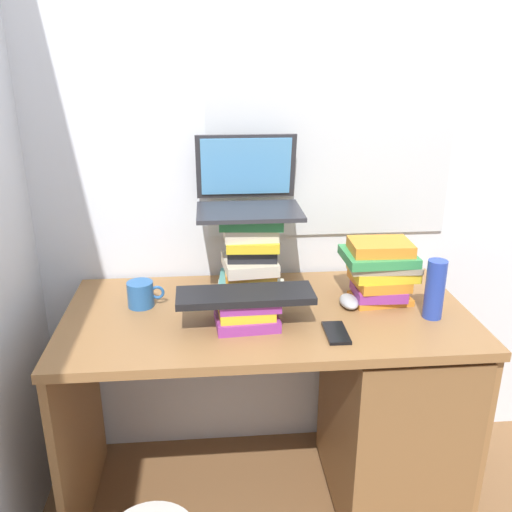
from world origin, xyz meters
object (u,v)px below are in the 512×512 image
object	(u,v)px
book_stack_tall	(251,255)
mug	(141,294)
laptop	(248,192)
water_bottle	(435,289)
computer_mouse	(349,301)
book_stack_side	(380,269)
cell_phone	(336,333)
desk	(362,401)
book_stack_keyboard_riser	(247,311)
keyboard	(245,295)

from	to	relation	value
book_stack_tall	mug	world-z (taller)	book_stack_tall
book_stack_tall	laptop	world-z (taller)	laptop
mug	water_bottle	distance (m)	0.95
laptop	computer_mouse	distance (m)	0.50
book_stack_tall	book_stack_side	world-z (taller)	book_stack_tall
laptop	cell_phone	world-z (taller)	laptop
desk	book_stack_tall	world-z (taller)	book_stack_tall
book_stack_tall	computer_mouse	xyz separation A→B (m)	(0.32, -0.12, -0.13)
desk	computer_mouse	xyz separation A→B (m)	(-0.06, 0.04, 0.37)
laptop	cell_phone	size ratio (longest dim) A/B	2.56
water_bottle	mug	bearing A→B (deg)	170.01
book_stack_side	computer_mouse	size ratio (longest dim) A/B	2.39
laptop	mug	xyz separation A→B (m)	(-0.37, -0.12, -0.31)
desk	book_stack_keyboard_riser	bearing A→B (deg)	-171.46
book_stack_tall	laptop	distance (m)	0.21
desk	water_bottle	bearing A→B (deg)	-18.60
mug	cell_phone	bearing A→B (deg)	-22.66
book_stack_keyboard_riser	keyboard	bearing A→B (deg)	-131.80
book_stack_tall	cell_phone	world-z (taller)	book_stack_tall
cell_phone	book_stack_keyboard_riser	bearing A→B (deg)	161.99
keyboard	water_bottle	bearing A→B (deg)	-0.80
book_stack_side	water_bottle	world-z (taller)	book_stack_side
book_stack_side	mug	xyz separation A→B (m)	(-0.80, 0.02, -0.07)
desk	keyboard	size ratio (longest dim) A/B	3.15
book_stack_keyboard_riser	laptop	xyz separation A→B (m)	(0.02, 0.28, 0.31)
book_stack_keyboard_riser	book_stack_side	bearing A→B (deg)	17.29
computer_mouse	keyboard	bearing A→B (deg)	-163.45
computer_mouse	water_bottle	bearing A→B (deg)	-22.30
book_stack_keyboard_riser	book_stack_side	xyz separation A→B (m)	(0.46, 0.14, 0.07)
book_stack_keyboard_riser	book_stack_tall	bearing A→B (deg)	82.53
book_stack_tall	book_stack_keyboard_riser	bearing A→B (deg)	-97.47
book_stack_tall	computer_mouse	world-z (taller)	book_stack_tall
keyboard	cell_phone	world-z (taller)	keyboard
book_stack_tall	keyboard	distance (m)	0.24
keyboard	mug	xyz separation A→B (m)	(-0.34, 0.17, -0.06)
book_stack_keyboard_riser	keyboard	world-z (taller)	keyboard
laptop	book_stack_keyboard_riser	bearing A→B (deg)	-94.97
desk	book_stack_tall	size ratio (longest dim) A/B	4.49
mug	water_bottle	bearing A→B (deg)	-9.99
desk	book_stack_tall	bearing A→B (deg)	156.91
book_stack_tall	computer_mouse	bearing A→B (deg)	-21.10
computer_mouse	mug	size ratio (longest dim) A/B	0.85
desk	keyboard	distance (m)	0.62
desk	computer_mouse	bearing A→B (deg)	146.97
desk	book_stack_side	world-z (taller)	book_stack_side
book_stack_tall	keyboard	size ratio (longest dim) A/B	0.70
book_stack_tall	laptop	xyz separation A→B (m)	(-0.00, 0.06, 0.20)
laptop	mug	bearing A→B (deg)	-161.64
book_stack_tall	cell_phone	xyz separation A→B (m)	(0.23, -0.31, -0.14)
desk	cell_phone	bearing A→B (deg)	-133.70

